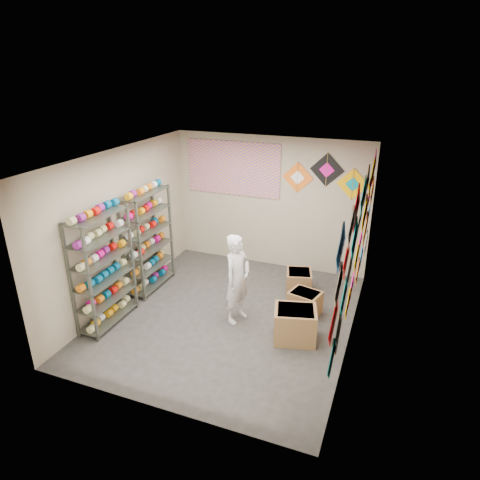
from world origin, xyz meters
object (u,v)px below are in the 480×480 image
at_px(shelf_rack_front, 103,270).
at_px(carton_c, 299,282).
at_px(shopkeeper, 237,279).
at_px(carton_a, 295,324).
at_px(shelf_rack_back, 148,241).
at_px(carton_b, 305,303).

bearing_deg(shelf_rack_front, carton_c, 37.70).
bearing_deg(shopkeeper, carton_a, -85.90).
height_order(shelf_rack_front, shopkeeper, shelf_rack_front).
relative_size(shelf_rack_front, shelf_rack_back, 1.00).
relative_size(shelf_rack_front, shopkeeper, 1.26).
relative_size(shelf_rack_back, carton_a, 2.99).
height_order(shelf_rack_front, carton_c, shelf_rack_front).
relative_size(carton_a, carton_b, 1.27).
xyz_separation_m(shelf_rack_back, carton_b, (2.96, 0.11, -0.75)).
height_order(shelf_rack_back, shopkeeper, shelf_rack_back).
bearing_deg(shelf_rack_back, shopkeeper, -13.49).
bearing_deg(carton_b, shelf_rack_back, -163.48).
distance_m(carton_a, carton_b, 0.79).
distance_m(shelf_rack_front, carton_b, 3.36).
bearing_deg(carton_a, shelf_rack_back, 152.17).
bearing_deg(shelf_rack_front, shopkeeper, 22.99).
xyz_separation_m(shopkeeper, carton_b, (1.01, 0.58, -0.55)).
distance_m(shelf_rack_front, carton_c, 3.48).
bearing_deg(shopkeeper, carton_c, -14.91).
bearing_deg(carton_a, carton_c, 86.48).
xyz_separation_m(shelf_rack_front, shelf_rack_back, (0.00, 1.30, 0.00)).
xyz_separation_m(shelf_rack_back, shopkeeper, (1.96, -0.47, -0.19)).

